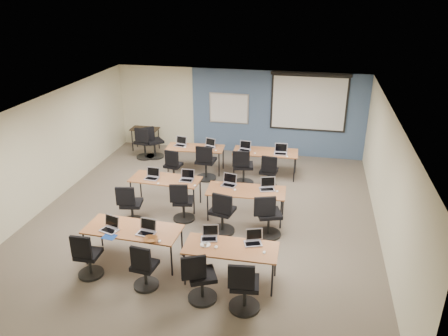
% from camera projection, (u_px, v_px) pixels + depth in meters
% --- Properties ---
extents(floor, '(8.00, 9.00, 0.02)m').
position_uv_depth(floor, '(205.00, 216.00, 10.51)').
color(floor, '#6B6354').
rests_on(floor, ground).
extents(ceiling, '(8.00, 9.00, 0.02)m').
position_uv_depth(ceiling, '(203.00, 107.00, 9.45)').
color(ceiling, white).
rests_on(ceiling, ground).
extents(wall_back, '(8.00, 0.04, 2.70)m').
position_uv_depth(wall_back, '(238.00, 111.00, 14.03)').
color(wall_back, beige).
rests_on(wall_back, ground).
extents(wall_front, '(8.00, 0.04, 2.70)m').
position_uv_depth(wall_front, '(122.00, 289.00, 5.93)').
color(wall_front, beige).
rests_on(wall_front, ground).
extents(wall_left, '(0.04, 9.00, 2.70)m').
position_uv_depth(wall_left, '(47.00, 151.00, 10.74)').
color(wall_left, beige).
rests_on(wall_left, ground).
extents(wall_right, '(0.04, 9.00, 2.70)m').
position_uv_depth(wall_right, '(387.00, 179.00, 9.22)').
color(wall_right, beige).
rests_on(wall_right, ground).
extents(blue_accent_panel, '(5.50, 0.04, 2.70)m').
position_uv_depth(blue_accent_panel, '(277.00, 114.00, 13.77)').
color(blue_accent_panel, '#3D5977').
rests_on(blue_accent_panel, wall_back).
extents(whiteboard, '(1.28, 0.03, 0.98)m').
position_uv_depth(whiteboard, '(229.00, 108.00, 13.98)').
color(whiteboard, silver).
rests_on(whiteboard, wall_back).
extents(projector_screen, '(2.40, 0.10, 1.82)m').
position_uv_depth(projector_screen, '(309.00, 99.00, 13.32)').
color(projector_screen, black).
rests_on(projector_screen, wall_back).
extents(training_table_front_left, '(1.90, 0.79, 0.73)m').
position_uv_depth(training_table_front_left, '(133.00, 230.00, 8.59)').
color(training_table_front_left, brown).
rests_on(training_table_front_left, floor).
extents(training_table_front_right, '(1.73, 0.72, 0.73)m').
position_uv_depth(training_table_front_right, '(231.00, 249.00, 7.99)').
color(training_table_front_right, '#A57146').
rests_on(training_table_front_right, floor).
extents(training_table_mid_left, '(1.72, 0.72, 0.73)m').
position_uv_depth(training_table_mid_left, '(165.00, 180.00, 10.75)').
color(training_table_mid_left, brown).
rests_on(training_table_mid_left, floor).
extents(training_table_mid_right, '(1.82, 0.76, 0.73)m').
position_uv_depth(training_table_mid_right, '(246.00, 192.00, 10.16)').
color(training_table_mid_right, '#A16529').
rests_on(training_table_mid_right, floor).
extents(training_table_back_left, '(1.67, 0.69, 0.73)m').
position_uv_depth(training_table_back_left, '(195.00, 149.00, 12.78)').
color(training_table_back_left, olive).
rests_on(training_table_back_left, floor).
extents(training_table_back_right, '(1.83, 0.76, 0.73)m').
position_uv_depth(training_table_back_right, '(265.00, 153.00, 12.47)').
color(training_table_back_right, olive).
rests_on(training_table_back_right, floor).
extents(laptop_0, '(0.34, 0.29, 0.26)m').
position_uv_depth(laptop_0, '(110.00, 227.00, 8.51)').
color(laptop_0, silver).
rests_on(laptop_0, training_table_front_left).
extents(mouse_0, '(0.08, 0.11, 0.03)m').
position_uv_depth(mouse_0, '(115.00, 231.00, 8.45)').
color(mouse_0, white).
rests_on(mouse_0, training_table_front_left).
extents(task_chair_0, '(0.49, 0.49, 0.97)m').
position_uv_depth(task_chair_0, '(87.00, 259.00, 8.20)').
color(task_chair_0, black).
rests_on(task_chair_0, floor).
extents(laptop_1, '(0.34, 0.29, 0.26)m').
position_uv_depth(laptop_1, '(147.00, 230.00, 8.40)').
color(laptop_1, '#ACACB6').
rests_on(laptop_1, training_table_front_left).
extents(mouse_1, '(0.08, 0.10, 0.03)m').
position_uv_depth(mouse_1, '(159.00, 241.00, 8.13)').
color(mouse_1, white).
rests_on(mouse_1, training_table_front_left).
extents(task_chair_1, '(0.47, 0.47, 0.96)m').
position_uv_depth(task_chair_1, '(144.00, 270.00, 7.89)').
color(task_chair_1, black).
rests_on(task_chair_1, floor).
extents(laptop_2, '(0.31, 0.26, 0.24)m').
position_uv_depth(laptop_2, '(210.00, 235.00, 8.23)').
color(laptop_2, '#ABABAE').
rests_on(laptop_2, training_table_front_right).
extents(mouse_2, '(0.10, 0.12, 0.04)m').
position_uv_depth(mouse_2, '(216.00, 247.00, 7.95)').
color(mouse_2, white).
rests_on(mouse_2, training_table_front_right).
extents(task_chair_2, '(0.56, 0.53, 1.01)m').
position_uv_depth(task_chair_2, '(200.00, 281.00, 7.57)').
color(task_chair_2, black).
rests_on(task_chair_2, floor).
extents(laptop_3, '(0.32, 0.27, 0.24)m').
position_uv_depth(laptop_3, '(253.00, 240.00, 8.08)').
color(laptop_3, '#A3A3A9').
rests_on(laptop_3, training_table_front_right).
extents(mouse_3, '(0.06, 0.09, 0.03)m').
position_uv_depth(mouse_3, '(264.00, 252.00, 7.80)').
color(mouse_3, white).
rests_on(mouse_3, training_table_front_right).
extents(task_chair_3, '(0.54, 0.54, 1.02)m').
position_uv_depth(task_chair_3, '(244.00, 290.00, 7.34)').
color(task_chair_3, black).
rests_on(task_chair_3, floor).
extents(laptop_4, '(0.33, 0.28, 0.25)m').
position_uv_depth(laptop_4, '(152.00, 176.00, 10.74)').
color(laptop_4, silver).
rests_on(laptop_4, training_table_mid_left).
extents(mouse_4, '(0.06, 0.09, 0.03)m').
position_uv_depth(mouse_4, '(158.00, 183.00, 10.46)').
color(mouse_4, white).
rests_on(mouse_4, training_table_mid_left).
extents(task_chair_4, '(0.52, 0.52, 1.00)m').
position_uv_depth(task_chair_4, '(131.00, 208.00, 10.02)').
color(task_chair_4, black).
rests_on(task_chair_4, floor).
extents(laptop_5, '(0.33, 0.28, 0.25)m').
position_uv_depth(laptop_5, '(187.00, 178.00, 10.64)').
color(laptop_5, silver).
rests_on(laptop_5, training_table_mid_left).
extents(mouse_5, '(0.08, 0.11, 0.03)m').
position_uv_depth(mouse_5, '(195.00, 186.00, 10.35)').
color(mouse_5, white).
rests_on(mouse_5, training_table_mid_left).
extents(task_chair_5, '(0.51, 0.51, 0.99)m').
position_uv_depth(task_chair_5, '(182.00, 205.00, 10.16)').
color(task_chair_5, black).
rests_on(task_chair_5, floor).
extents(laptop_6, '(0.34, 0.29, 0.26)m').
position_uv_depth(laptop_6, '(229.00, 182.00, 10.39)').
color(laptop_6, '#B2B2B2').
rests_on(laptop_6, training_table_mid_right).
extents(mouse_6, '(0.08, 0.11, 0.03)m').
position_uv_depth(mouse_6, '(235.00, 190.00, 10.14)').
color(mouse_6, white).
rests_on(mouse_6, training_table_mid_right).
extents(task_chair_6, '(0.56, 0.56, 1.04)m').
position_uv_depth(task_chair_6, '(222.00, 216.00, 9.64)').
color(task_chair_6, black).
rests_on(task_chair_6, floor).
extents(laptop_7, '(0.35, 0.30, 0.27)m').
position_uv_depth(laptop_7, '(267.00, 186.00, 10.18)').
color(laptop_7, silver).
rests_on(laptop_7, training_table_mid_right).
extents(mouse_7, '(0.08, 0.10, 0.03)m').
position_uv_depth(mouse_7, '(277.00, 191.00, 10.06)').
color(mouse_7, white).
rests_on(mouse_7, training_table_mid_right).
extents(task_chair_7, '(0.59, 0.57, 1.05)m').
position_uv_depth(task_chair_7, '(268.00, 219.00, 9.50)').
color(task_chair_7, black).
rests_on(task_chair_7, floor).
extents(laptop_8, '(0.33, 0.28, 0.25)m').
position_uv_depth(laptop_8, '(181.00, 143.00, 12.89)').
color(laptop_8, silver).
rests_on(laptop_8, training_table_back_left).
extents(mouse_8, '(0.08, 0.11, 0.04)m').
position_uv_depth(mouse_8, '(185.00, 147.00, 12.73)').
color(mouse_8, white).
rests_on(mouse_8, training_table_back_left).
extents(task_chair_8, '(0.49, 0.49, 0.97)m').
position_uv_depth(task_chair_8, '(173.00, 168.00, 12.18)').
color(task_chair_8, black).
rests_on(task_chair_8, floor).
extents(laptop_9, '(0.32, 0.27, 0.25)m').
position_uv_depth(laptop_9, '(210.00, 145.00, 12.75)').
color(laptop_9, '#AAAAAA').
rests_on(laptop_9, training_table_back_left).
extents(mouse_9, '(0.08, 0.10, 0.03)m').
position_uv_depth(mouse_9, '(216.00, 150.00, 12.50)').
color(mouse_9, white).
rests_on(mouse_9, training_table_back_left).
extents(task_chair_9, '(0.58, 0.58, 1.05)m').
position_uv_depth(task_chair_9, '(206.00, 165.00, 12.28)').
color(task_chair_9, black).
rests_on(task_chair_9, floor).
extents(laptop_10, '(0.33, 0.28, 0.25)m').
position_uv_depth(laptop_10, '(245.00, 148.00, 12.53)').
color(laptop_10, '#B0B0B1').
rests_on(laptop_10, training_table_back_right).
extents(mouse_10, '(0.07, 0.09, 0.03)m').
position_uv_depth(mouse_10, '(255.00, 153.00, 12.30)').
color(mouse_10, white).
rests_on(mouse_10, training_table_back_right).
extents(task_chair_10, '(0.57, 0.57, 1.05)m').
position_uv_depth(task_chair_10, '(243.00, 170.00, 11.97)').
color(task_chair_10, black).
rests_on(task_chair_10, floor).
extents(laptop_11, '(0.36, 0.31, 0.27)m').
position_uv_depth(laptop_11, '(281.00, 151.00, 12.28)').
color(laptop_11, '#AFAFAF').
rests_on(laptop_11, training_table_back_right).
extents(mouse_11, '(0.08, 0.10, 0.03)m').
position_uv_depth(mouse_11, '(287.00, 156.00, 12.07)').
color(mouse_11, white).
rests_on(mouse_11, training_table_back_right).
extents(task_chair_11, '(0.51, 0.51, 0.99)m').
position_uv_depth(task_chair_11, '(269.00, 174.00, 11.76)').
color(task_chair_11, black).
rests_on(task_chair_11, floor).
extents(blue_mousepad, '(0.28, 0.24, 0.01)m').
position_uv_depth(blue_mousepad, '(109.00, 237.00, 8.29)').
color(blue_mousepad, navy).
rests_on(blue_mousepad, training_table_front_left).
extents(snack_bowl, '(0.36, 0.36, 0.08)m').
position_uv_depth(snack_bowl, '(151.00, 240.00, 8.13)').
color(snack_bowl, olive).
rests_on(snack_bowl, training_table_front_left).
extents(snack_plate, '(0.21, 0.21, 0.01)m').
position_uv_depth(snack_plate, '(205.00, 245.00, 8.04)').
color(snack_plate, white).
rests_on(snack_plate, training_table_front_right).
extents(coffee_cup, '(0.07, 0.07, 0.05)m').
position_uv_depth(coffee_cup, '(205.00, 245.00, 7.97)').
color(coffee_cup, silver).
rests_on(coffee_cup, snack_plate).
extents(utility_table, '(0.90, 0.50, 0.75)m').
position_uv_depth(utility_table, '(145.00, 131.00, 14.38)').
color(utility_table, black).
rests_on(utility_table, floor).
extents(spare_chair_a, '(0.66, 0.57, 1.04)m').
position_uv_depth(spare_chair_a, '(153.00, 145.00, 13.83)').
color(spare_chair_a, black).
rests_on(spare_chair_a, floor).
extents(spare_chair_b, '(0.58, 0.58, 1.05)m').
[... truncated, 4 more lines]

